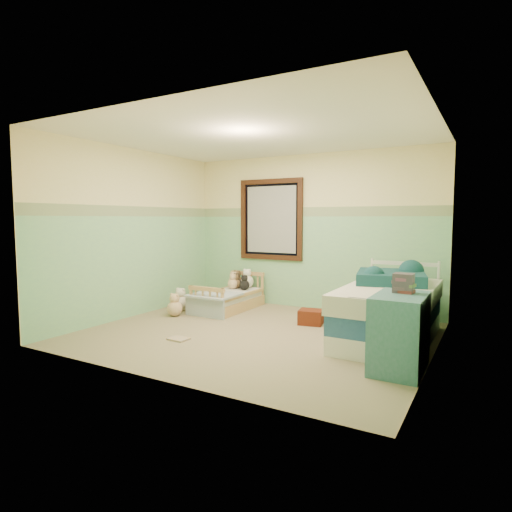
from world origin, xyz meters
The scene contains 30 objects.
floor centered at (0.00, 0.00, -0.01)m, with size 4.20×3.60×0.02m, color gray.
ceiling centered at (0.00, 0.00, 2.51)m, with size 4.20×3.60×0.02m, color white.
wall_back centered at (0.00, 1.80, 1.25)m, with size 4.20×0.04×2.50m, color beige.
wall_front centered at (0.00, -1.80, 1.25)m, with size 4.20×0.04×2.50m, color beige.
wall_left centered at (-2.10, 0.00, 1.25)m, with size 0.04×3.60×2.50m, color beige.
wall_right centered at (2.10, 0.00, 1.25)m, with size 0.04×3.60×2.50m, color beige.
wainscot_mint centered at (0.00, 1.79, 0.75)m, with size 4.20×0.01×1.50m, color #79B98E.
border_strip centered at (0.00, 1.79, 1.57)m, with size 4.20×0.01×0.15m, color #456B4D.
window_frame centered at (-0.70, 1.76, 1.45)m, with size 1.16×0.06×1.36m, color black.
window_blinds centered at (-0.70, 1.77, 1.45)m, with size 0.92×0.01×1.12m, color #B6B6B2.
toddler_bed_frame centered at (-1.09, 1.05, 0.08)m, with size 0.64×1.27×0.16m, color #987045.
toddler_mattress centered at (-1.09, 1.05, 0.22)m, with size 0.58×1.22×0.12m, color silver.
patchwork_quilt centered at (-1.09, 0.65, 0.30)m, with size 0.69×0.64×0.03m, color #628DCC.
plush_bed_brown centered at (-1.24, 1.55, 0.38)m, with size 0.20×0.20×0.20m, color brown.
plush_bed_white centered at (-1.04, 1.55, 0.39)m, with size 0.22×0.22×0.22m, color white.
plush_bed_tan centered at (-1.19, 1.33, 0.37)m, with size 0.17×0.17×0.17m, color #DAB286.
plush_bed_dark centered at (-0.96, 1.33, 0.37)m, with size 0.17×0.17×0.17m, color black.
plush_floor_cream centered at (-1.69, 0.57, 0.12)m, with size 0.25×0.25×0.25m, color silver.
plush_floor_tan centered at (-1.54, 0.24, 0.12)m, with size 0.23×0.23×0.23m, color #DAB286.
twin_bed_frame centered at (1.55, 0.52, 0.11)m, with size 0.94×1.89×0.22m, color white.
twin_boxspring centered at (1.55, 0.52, 0.33)m, with size 0.94×1.89×0.22m, color navy.
twin_mattress centered at (1.55, 0.52, 0.55)m, with size 0.98×1.92×0.22m, color silver.
teal_blanket centered at (1.50, 0.82, 0.73)m, with size 0.80×0.85×0.14m, color #0E383F.
dresser centered at (1.86, -0.45, 0.37)m, with size 0.46×0.74×0.74m, color #316F6F.
book_stack centered at (1.86, -0.32, 0.84)m, with size 0.19×0.15×0.19m, color #704C51.
red_pillow centered at (0.44, 0.80, 0.10)m, with size 0.32×0.28×0.20m, color #9F3717.
floor_book centered at (-0.67, -0.71, 0.01)m, with size 0.24×0.18×0.02m, color orange.
extra_plush_0 centered at (-1.29, 1.50, 0.38)m, with size 0.18×0.18×0.18m, color #DAB286.
extra_plush_1 centered at (-1.20, 1.45, 0.37)m, with size 0.17×0.17×0.17m, color black.
extra_plush_2 centered at (-1.17, 1.38, 0.37)m, with size 0.17×0.17×0.17m, color brown.
Camera 1 is at (2.63, -4.62, 1.47)m, focal length 29.74 mm.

